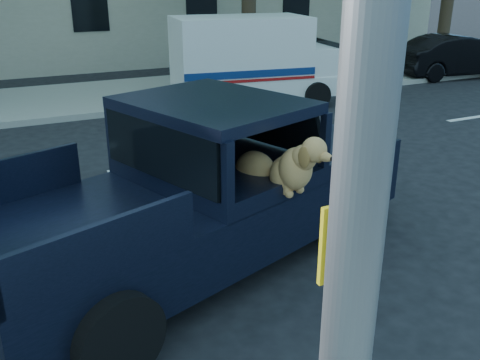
{
  "coord_description": "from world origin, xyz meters",
  "views": [
    {
      "loc": [
        -2.46,
        -5.53,
        3.28
      ],
      "look_at": [
        -0.09,
        -0.54,
        1.12
      ],
      "focal_mm": 40.0,
      "sensor_mm": 36.0,
      "label": 1
    }
  ],
  "objects": [
    {
      "name": "ground",
      "position": [
        0.0,
        0.0,
        0.0
      ],
      "size": [
        120.0,
        120.0,
        0.0
      ],
      "primitive_type": "plane",
      "color": "black",
      "rests_on": "ground"
    },
    {
      "name": "lane_stripes",
      "position": [
        2.0,
        3.4,
        0.01
      ],
      "size": [
        21.6,
        0.14,
        0.01
      ],
      "primitive_type": null,
      "color": "silver",
      "rests_on": "ground"
    },
    {
      "name": "mail_truck",
      "position": [
        3.75,
        6.93,
        0.98
      ],
      "size": [
        4.33,
        2.57,
        2.25
      ],
      "rotation": [
        0.0,
        0.0,
        -0.14
      ],
      "color": "silver",
      "rests_on": "ground"
    },
    {
      "name": "pickup_truck",
      "position": [
        -0.52,
        -0.19,
        0.66
      ],
      "size": [
        5.82,
        3.78,
        1.94
      ],
      "rotation": [
        0.0,
        0.0,
        0.34
      ],
      "color": "black",
      "rests_on": "ground"
    },
    {
      "name": "far_sidewalk",
      "position": [
        0.0,
        9.2,
        0.07
      ],
      "size": [
        60.0,
        4.0,
        0.15
      ],
      "primitive_type": "cube",
      "color": "gray",
      "rests_on": "ground"
    },
    {
      "name": "parked_sedan",
      "position": [
        11.68,
        7.57,
        0.69
      ],
      "size": [
        2.05,
        4.34,
        1.38
      ],
      "primitive_type": "imported",
      "rotation": [
        0.0,
        0.0,
        1.43
      ],
      "color": "black",
      "rests_on": "ground"
    }
  ]
}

